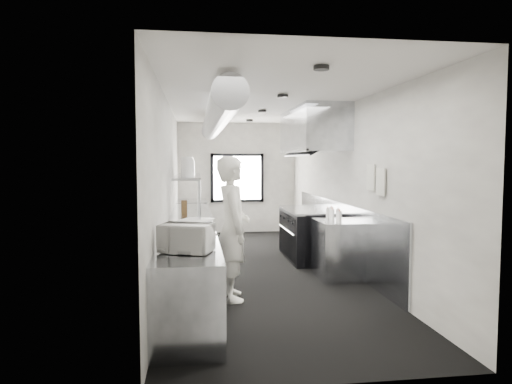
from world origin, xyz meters
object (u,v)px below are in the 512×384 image
object	(u,v)px
plate_stack_c	(187,166)
squeeze_bottle_b	(338,216)
small_plate	(200,229)
squeeze_bottle_a	(340,217)
line_cook	(233,228)
plate_stack_a	(188,169)
knife_block	(184,207)
prep_counter	(190,250)
bottle_station	(338,249)
microwave	(186,238)
deli_tub_a	(176,247)
squeeze_bottle_c	(333,215)
squeeze_bottle_d	(331,213)
far_work_table	(192,220)
pass_shelf	(188,177)
squeeze_bottle_e	(328,213)
deli_tub_b	(172,239)
cutting_board	(195,220)
range	(309,234)
plate_stack_b	(188,168)
exhaust_hood	(313,131)
plate_stack_d	(187,166)

from	to	relation	value
plate_stack_c	squeeze_bottle_b	xyz separation A→B (m)	(2.32, -2.18, -0.74)
small_plate	squeeze_bottle_b	bearing A→B (deg)	12.69
squeeze_bottle_a	squeeze_bottle_b	bearing A→B (deg)	85.52
line_cook	plate_stack_a	xyz separation A→B (m)	(-0.61, 1.90, 0.75)
knife_block	plate_stack_a	size ratio (longest dim) A/B	0.87
prep_counter	squeeze_bottle_a	bearing A→B (deg)	-11.38
bottle_station	knife_block	xyz separation A→B (m)	(-2.42, 1.29, 0.57)
microwave	plate_stack_a	world-z (taller)	plate_stack_a
deli_tub_a	small_plate	bearing A→B (deg)	80.53
deli_tub_a	squeeze_bottle_c	world-z (taller)	squeeze_bottle_c
squeeze_bottle_c	squeeze_bottle_d	xyz separation A→B (m)	(0.02, 0.12, 0.01)
far_work_table	squeeze_bottle_a	bearing A→B (deg)	-61.64
deli_tub_a	squeeze_bottle_d	distance (m)	3.29
pass_shelf	squeeze_bottle_e	bearing A→B (deg)	-30.80
deli_tub_b	cutting_board	xyz separation A→B (m)	(0.25, 1.94, -0.04)
line_cook	prep_counter	bearing A→B (deg)	23.61
deli_tub_b	squeeze_bottle_e	xyz separation A→B (m)	(2.42, 2.00, 0.03)
cutting_board	squeeze_bottle_a	bearing A→B (deg)	-13.90
knife_block	pass_shelf	bearing A→B (deg)	75.76
range	plate_stack_b	distance (m)	2.56
knife_block	deli_tub_b	bearing A→B (deg)	-95.08
exhaust_hood	plate_stack_d	bearing A→B (deg)	156.46
range	squeeze_bottle_c	distance (m)	1.46
plate_stack_c	squeeze_bottle_e	world-z (taller)	plate_stack_c
cutting_board	squeeze_bottle_b	size ratio (longest dim) A/B	2.95
microwave	small_plate	world-z (taller)	microwave
plate_stack_b	plate_stack_c	xyz separation A→B (m)	(-0.02, 0.66, 0.02)
plate_stack_c	squeeze_bottle_c	world-z (taller)	plate_stack_c
prep_counter	exhaust_hood	bearing A→B (deg)	28.11
deli_tub_a	squeeze_bottle_d	world-z (taller)	squeeze_bottle_d
far_work_table	plate_stack_b	bearing A→B (deg)	-91.13
range	plate_stack_a	xyz separation A→B (m)	(-2.23, -0.37, 1.23)
pass_shelf	plate_stack_c	bearing A→B (deg)	94.80
deli_tub_a	squeeze_bottle_e	xyz separation A→B (m)	(2.35, 2.49, 0.03)
cutting_board	small_plate	bearing A→B (deg)	-85.56
far_work_table	microwave	xyz separation A→B (m)	(-0.01, -6.03, 0.60)
pass_shelf	line_cook	distance (m)	2.71
far_work_table	plate_stack_c	distance (m)	2.26
deli_tub_a	knife_block	xyz separation A→B (m)	(0.00, 3.44, 0.06)
small_plate	knife_block	distance (m)	1.93
squeeze_bottle_b	squeeze_bottle_c	xyz separation A→B (m)	(-0.03, 0.17, -0.01)
plate_stack_a	squeeze_bottle_c	distance (m)	2.57
bottle_station	small_plate	distance (m)	2.29
knife_block	squeeze_bottle_b	xyz separation A→B (m)	(2.37, -1.43, -0.02)
exhaust_hood	pass_shelf	world-z (taller)	exhaust_hood
range	bottle_station	bearing A→B (deg)	-85.43
squeeze_bottle_a	bottle_station	bearing A→B (deg)	76.82
squeeze_bottle_b	pass_shelf	bearing A→B (deg)	141.24
microwave	line_cook	bearing A→B (deg)	83.99
knife_block	plate_stack_a	distance (m)	0.74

